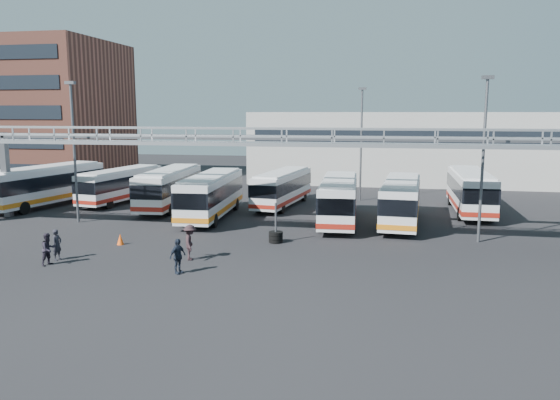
% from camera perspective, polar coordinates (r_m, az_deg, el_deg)
% --- Properties ---
extents(ground, '(140.00, 140.00, 0.00)m').
position_cam_1_polar(ground, '(29.78, -1.30, -6.51)').
color(ground, black).
rests_on(ground, ground).
extents(gantry, '(51.40, 5.15, 7.10)m').
position_cam_1_polar(gantry, '(34.52, 0.71, 4.96)').
color(gantry, '#989BA0').
rests_on(gantry, ground).
extents(apartment_building, '(18.00, 15.00, 16.00)m').
position_cam_1_polar(apartment_building, '(70.47, -24.12, 8.37)').
color(apartment_building, brown).
rests_on(apartment_building, ground).
extents(warehouse, '(42.00, 14.00, 8.00)m').
position_cam_1_polar(warehouse, '(66.43, 15.97, 5.35)').
color(warehouse, '#9E9E99').
rests_on(warehouse, ground).
extents(light_pole_left, '(0.70, 0.35, 10.21)m').
position_cam_1_polar(light_pole_left, '(42.27, -20.74, 5.45)').
color(light_pole_left, '#4C4F54').
rests_on(light_pole_left, ground).
extents(light_pole_mid, '(0.70, 0.35, 10.21)m').
position_cam_1_polar(light_pole_mid, '(35.62, 20.49, 4.86)').
color(light_pole_mid, '#4C4F54').
rests_on(light_pole_mid, ground).
extents(light_pole_back, '(0.70, 0.35, 10.21)m').
position_cam_1_polar(light_pole_back, '(50.12, 8.49, 6.44)').
color(light_pole_back, '#4C4F54').
rests_on(light_pole_back, ground).
extents(bus_0, '(4.87, 11.79, 3.49)m').
position_cam_1_polar(bus_0, '(50.87, -23.20, 1.54)').
color(bus_0, silver).
rests_on(bus_0, ground).
extents(bus_1, '(3.85, 10.22, 3.03)m').
position_cam_1_polar(bus_1, '(50.79, -16.27, 1.62)').
color(bus_1, silver).
rests_on(bus_1, ground).
extents(bus_2, '(3.20, 11.03, 3.31)m').
position_cam_1_polar(bus_2, '(46.87, -11.49, 1.38)').
color(bus_2, silver).
rests_on(bus_2, ground).
extents(bus_3, '(3.10, 11.17, 3.36)m').
position_cam_1_polar(bus_3, '(42.03, -7.20, 0.65)').
color(bus_3, silver).
rests_on(bus_3, ground).
extents(bus_4, '(3.65, 10.27, 3.05)m').
position_cam_1_polar(bus_4, '(46.76, 0.26, 1.37)').
color(bus_4, silver).
rests_on(bus_4, ground).
extents(bus_5, '(2.96, 10.92, 3.29)m').
position_cam_1_polar(bus_5, '(40.03, 6.16, 0.18)').
color(bus_5, silver).
rests_on(bus_5, ground).
extents(bus_6, '(3.27, 10.89, 3.26)m').
position_cam_1_polar(bus_6, '(40.30, 12.53, 0.05)').
color(bus_6, silver).
rests_on(bus_6, ground).
extents(bus_7, '(2.72, 11.16, 3.38)m').
position_cam_1_polar(bus_7, '(46.30, 19.26, 1.00)').
color(bus_7, silver).
rests_on(bus_7, ground).
extents(pedestrian_a, '(0.48, 0.67, 1.72)m').
position_cam_1_polar(pedestrian_a, '(32.42, -22.27, -4.34)').
color(pedestrian_a, black).
rests_on(pedestrian_a, ground).
extents(pedestrian_b, '(0.90, 1.01, 1.73)m').
position_cam_1_polar(pedestrian_b, '(31.54, -23.04, -4.74)').
color(pedestrian_b, black).
rests_on(pedestrian_b, ground).
extents(pedestrian_c, '(1.07, 1.43, 1.97)m').
position_cam_1_polar(pedestrian_c, '(30.40, -9.37, -4.39)').
color(pedestrian_c, black).
rests_on(pedestrian_c, ground).
extents(pedestrian_d, '(0.82, 1.14, 1.80)m').
position_cam_1_polar(pedestrian_d, '(27.99, -10.64, -5.79)').
color(pedestrian_d, '#1B2230').
rests_on(pedestrian_d, ground).
extents(cone_right, '(0.48, 0.48, 0.67)m').
position_cam_1_polar(cone_right, '(34.93, -16.35, -3.96)').
color(cone_right, '#F9510D').
rests_on(cone_right, ground).
extents(tire_stack, '(0.88, 0.88, 2.51)m').
position_cam_1_polar(tire_stack, '(34.03, -0.45, -3.77)').
color(tire_stack, black).
rests_on(tire_stack, ground).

